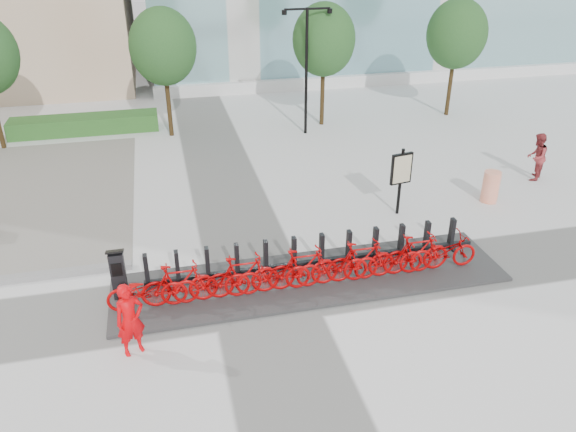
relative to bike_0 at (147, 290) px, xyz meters
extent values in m
plane|color=silver|center=(2.60, 0.05, -0.55)|extent=(120.00, 120.00, 0.00)
cube|color=#296023|center=(-2.40, 13.25, -0.20)|extent=(6.00, 1.20, 0.70)
cylinder|color=black|center=(1.10, 12.05, 0.95)|extent=(0.18, 0.18, 3.00)
ellipsoid|color=#204B1E|center=(1.10, 12.05, 3.05)|extent=(2.60, 2.60, 2.99)
cylinder|color=black|center=(7.60, 12.05, 0.95)|extent=(0.18, 0.18, 3.00)
ellipsoid|color=#204B1E|center=(7.60, 12.05, 3.05)|extent=(2.60, 2.60, 2.99)
cylinder|color=black|center=(13.60, 12.05, 0.95)|extent=(0.18, 0.18, 3.00)
ellipsoid|color=#204B1E|center=(13.60, 12.05, 3.05)|extent=(2.60, 2.60, 2.99)
cylinder|color=black|center=(6.60, 11.05, 1.95)|extent=(0.12, 0.12, 5.00)
cube|color=black|center=(6.15, 11.05, 4.40)|extent=(0.90, 0.08, 0.08)
cube|color=black|center=(7.05, 11.05, 4.40)|extent=(0.90, 0.08, 0.08)
cylinder|color=black|center=(5.70, 11.05, 4.30)|extent=(0.20, 0.20, 0.18)
cylinder|color=black|center=(7.50, 11.05, 4.30)|extent=(0.20, 0.20, 0.18)
cube|color=#323232|center=(3.90, 0.35, -0.51)|extent=(9.60, 2.40, 0.08)
imported|color=#A60103|center=(0.00, 0.00, 0.00)|extent=(1.78, 0.62, 0.93)
imported|color=#A60103|center=(0.72, 0.00, 0.05)|extent=(1.73, 0.49, 1.04)
imported|color=#A60103|center=(1.44, 0.00, 0.00)|extent=(1.78, 0.62, 0.93)
imported|color=#A60103|center=(2.16, 0.00, 0.05)|extent=(1.73, 0.49, 1.04)
imported|color=#A60103|center=(2.88, 0.00, 0.00)|extent=(1.78, 0.62, 0.93)
imported|color=#A60103|center=(3.60, 0.00, 0.05)|extent=(1.73, 0.49, 1.04)
imported|color=#A60103|center=(4.32, 0.00, 0.00)|extent=(1.78, 0.62, 0.93)
imported|color=#A60103|center=(5.04, 0.00, 0.05)|extent=(1.73, 0.49, 1.04)
imported|color=#A60103|center=(5.76, 0.00, 0.00)|extent=(1.78, 0.62, 0.93)
imported|color=#A60103|center=(6.48, 0.00, 0.05)|extent=(1.73, 0.49, 1.04)
imported|color=#A60103|center=(7.20, 0.00, 0.00)|extent=(1.78, 0.62, 0.93)
cube|color=black|center=(-0.61, 0.60, 0.12)|extent=(0.33, 0.28, 1.17)
cube|color=black|center=(-0.61, 0.60, 0.74)|extent=(0.39, 0.33, 0.15)
cube|color=black|center=(-0.61, 0.45, 0.35)|extent=(0.23, 0.02, 0.33)
imported|color=#DE0006|center=(-0.31, -1.35, 0.26)|extent=(0.69, 0.58, 1.61)
imported|color=maroon|center=(12.96, 4.57, 0.27)|extent=(1.00, 1.00, 1.63)
cylinder|color=#FF3C00|center=(10.55, 3.34, -0.05)|extent=(0.54, 0.54, 1.00)
cylinder|color=black|center=(7.40, 3.22, 0.49)|extent=(0.09, 0.09, 2.07)
cube|color=black|center=(7.40, 3.22, 0.91)|extent=(0.68, 0.21, 0.94)
cube|color=#C5B893|center=(7.40, 3.17, 0.91)|extent=(0.58, 0.12, 0.83)
camera|label=1|loc=(0.69, -10.77, 7.21)|focal=35.00mm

